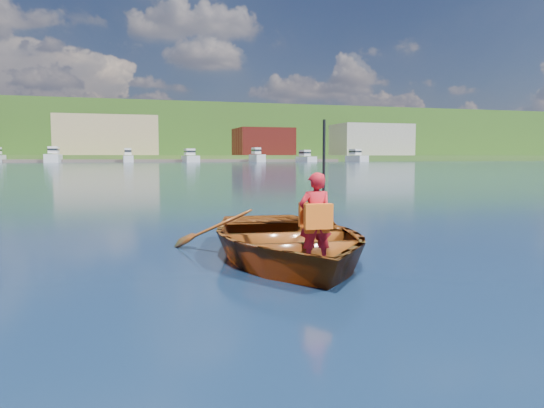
{
  "coord_description": "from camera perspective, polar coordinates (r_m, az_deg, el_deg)",
  "views": [
    {
      "loc": [
        -3.38,
        -6.63,
        1.4
      ],
      "look_at": [
        -1.32,
        0.22,
        0.77
      ],
      "focal_mm": 35.0,
      "sensor_mm": 36.0,
      "label": 1
    }
  ],
  "objects": [
    {
      "name": "ground",
      "position": [
        7.57,
        10.18,
        -5.69
      ],
      "size": [
        600.0,
        600.0,
        0.0
      ],
      "color": "#121E42",
      "rests_on": "ground"
    },
    {
      "name": "rowboat",
      "position": [
        7.3,
        1.46,
        -3.77
      ],
      "size": [
        3.28,
        4.38,
        0.86
      ],
      "color": "brown",
      "rests_on": "ground"
    },
    {
      "name": "child_paddler",
      "position": [
        6.42,
        4.71,
        -1.52
      ],
      "size": [
        0.43,
        0.35,
        1.76
      ],
      "color": "red",
      "rests_on": "ground"
    },
    {
      "name": "shoreline",
      "position": [
        243.42,
        -16.02,
        6.96
      ],
      "size": [
        400.0,
        140.0,
        22.0
      ],
      "color": "#425E2B",
      "rests_on": "ground"
    },
    {
      "name": "dock",
      "position": [
        154.82,
        -13.91,
        4.54
      ],
      "size": [
        159.92,
        14.38,
        0.8
      ],
      "color": "brown",
      "rests_on": "ground"
    },
    {
      "name": "waterfront_buildings",
      "position": [
        171.8,
        -18.28,
        6.92
      ],
      "size": [
        202.0,
        16.0,
        14.0
      ],
      "color": "brown",
      "rests_on": "ground"
    },
    {
      "name": "marina_yachts",
      "position": [
        149.97,
        -18.28,
        4.82
      ],
      "size": [
        141.43,
        13.41,
        4.44
      ],
      "color": "silver",
      "rests_on": "ground"
    },
    {
      "name": "hillside_trees",
      "position": [
        253.22,
        -10.38,
        9.07
      ],
      "size": [
        280.51,
        89.68,
        26.84
      ],
      "color": "#382314",
      "rests_on": "ground"
    }
  ]
}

